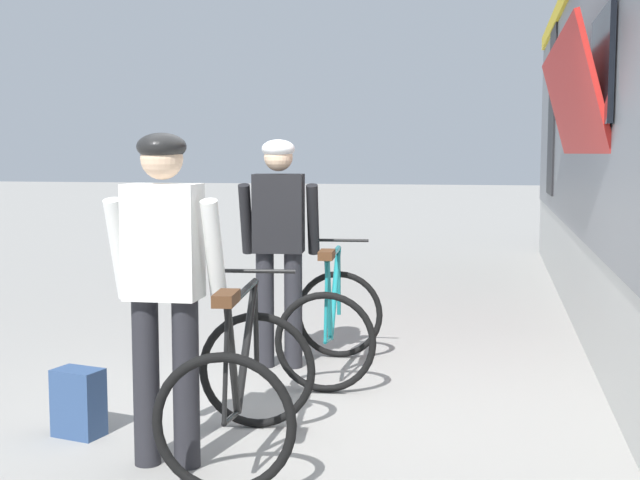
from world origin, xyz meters
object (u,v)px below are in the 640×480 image
Objects in this scene: cyclist_far_in_white at (164,269)px; cyclist_near_in_dark at (279,232)px; bicycle_near_teal at (333,321)px; backpack_on_platform at (79,403)px; bicycle_far_black at (242,386)px.

cyclist_near_in_dark is at bearing 88.17° from cyclist_far_in_white.
cyclist_far_in_white is (-0.07, -2.14, 0.00)m from cyclist_near_in_dark.
backpack_on_platform is at bearing -125.53° from bicycle_near_teal.
backpack_on_platform is at bearing 171.52° from bicycle_far_black.
cyclist_far_in_white reaches higher than bicycle_near_teal.
bicycle_far_black is 1.08m from backpack_on_platform.
bicycle_near_teal and bicycle_far_black have the same top height.
cyclist_near_in_dark is at bearing 79.98° from backpack_on_platform.
bicycle_far_black is at bearing 4.22° from backpack_on_platform.
cyclist_far_in_white is 4.40× the size of backpack_on_platform.
bicycle_near_teal is 2.07m from backpack_on_platform.
bicycle_near_teal is (0.51, 2.01, -0.65)m from cyclist_far_in_white.
bicycle_far_black is at bearing -94.69° from bicycle_near_teal.
backpack_on_platform is (-1.20, -1.68, -0.20)m from bicycle_near_teal.
cyclist_near_in_dark is 2.09m from bicycle_far_black.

